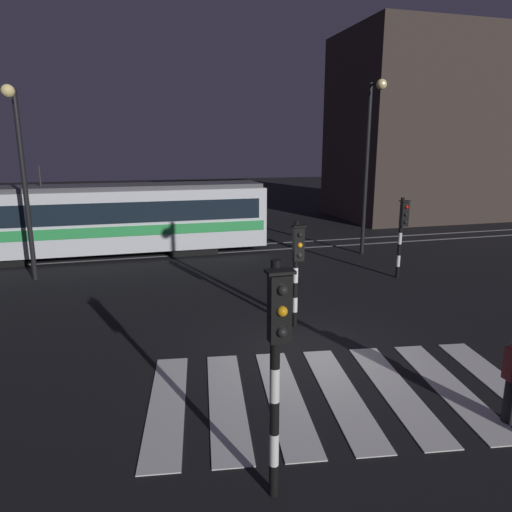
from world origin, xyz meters
TOP-DOWN VIEW (x-y plane):
  - ground_plane at (0.00, 0.00)m, footprint 120.00×120.00m
  - rail_near at (0.00, 11.17)m, footprint 80.00×0.12m
  - rail_far at (0.00, 12.60)m, footprint 80.00×0.12m
  - crosswalk_zebra at (-0.00, -2.02)m, footprint 8.24×5.09m
  - traffic_light_median_centre at (0.33, 1.59)m, footprint 0.36×0.42m
  - traffic_light_corner_far_right at (5.84, 5.19)m, footprint 0.36×0.42m
  - traffic_light_kerb_mid_left at (-2.17, -4.42)m, footprint 0.36×0.42m
  - street_lamp_trackside_right at (6.46, 9.09)m, footprint 0.44×1.21m
  - street_lamp_trackside_left at (-7.57, 8.37)m, footprint 0.44×1.21m
  - tram at (-5.34, 11.88)m, footprint 15.18×2.58m
  - building_backdrop at (16.73, 18.95)m, footprint 13.19×8.00m

SIDE VIEW (x-z plane):
  - ground_plane at x=0.00m, z-range 0.00..0.00m
  - crosswalk_zebra at x=0.00m, z-range 0.00..0.02m
  - rail_near at x=0.00m, z-range 0.00..0.03m
  - rail_far at x=0.00m, z-range 0.00..0.03m
  - tram at x=-5.34m, z-range -0.33..3.82m
  - traffic_light_median_centre at x=0.33m, z-range 0.48..3.48m
  - traffic_light_corner_far_right at x=5.84m, z-range 0.49..3.57m
  - traffic_light_kerb_mid_left at x=-2.17m, z-range 0.57..4.11m
  - street_lamp_trackside_left at x=-7.57m, z-range 0.95..7.87m
  - street_lamp_trackside_right at x=6.46m, z-range 0.98..8.63m
  - building_backdrop at x=16.73m, z-range 0.00..12.22m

